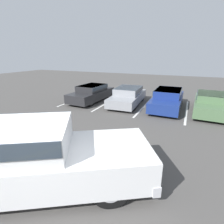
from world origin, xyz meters
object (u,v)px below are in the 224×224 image
(parked_sedan_a, at_px, (92,93))
(parked_sedan_b, at_px, (128,95))
(parked_sedan_d, at_px, (210,102))
(pickup_truck, at_px, (41,157))
(parked_sedan_c, at_px, (168,98))
(traffic_cone, at_px, (2,124))

(parked_sedan_a, bearing_deg, parked_sedan_b, 99.91)
(parked_sedan_a, relative_size, parked_sedan_d, 0.98)
(pickup_truck, height_order, parked_sedan_d, pickup_truck)
(pickup_truck, relative_size, parked_sedan_b, 1.30)
(parked_sedan_c, height_order, parked_sedan_d, parked_sedan_c)
(parked_sedan_a, distance_m, traffic_cone, 6.49)
(parked_sedan_a, distance_m, parked_sedan_b, 2.84)
(parked_sedan_c, bearing_deg, pickup_truck, -12.84)
(pickup_truck, relative_size, parked_sedan_d, 1.36)
(pickup_truck, bearing_deg, traffic_cone, 124.67)
(parked_sedan_b, xyz_separation_m, parked_sedan_c, (2.73, 0.10, 0.03))
(parked_sedan_c, bearing_deg, parked_sedan_b, -87.69)
(parked_sedan_d, bearing_deg, pickup_truck, -24.67)
(parked_sedan_b, distance_m, parked_sedan_d, 5.26)
(parked_sedan_c, bearing_deg, traffic_cone, -45.68)
(parked_sedan_a, bearing_deg, parked_sedan_c, 97.69)
(parked_sedan_c, distance_m, parked_sedan_d, 2.53)
(parked_sedan_d, bearing_deg, parked_sedan_b, -86.05)
(parked_sedan_b, bearing_deg, parked_sedan_c, 89.19)
(parked_sedan_a, bearing_deg, parked_sedan_d, 96.62)
(pickup_truck, distance_m, traffic_cone, 5.41)
(parked_sedan_b, height_order, parked_sedan_d, parked_sedan_b)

